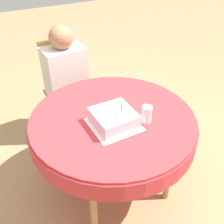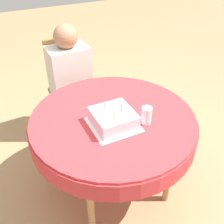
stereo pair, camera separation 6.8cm
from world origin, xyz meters
name	(u,v)px [view 2 (the right image)]	position (x,y,z in m)	size (l,w,h in m)	color
ground_plane	(113,184)	(0.00, 0.00, 0.00)	(12.00, 12.00, 0.00)	#A37F56
dining_table	(113,126)	(0.00, 0.00, 0.65)	(1.19, 1.19, 0.74)	#BC3338
chair	(69,85)	(-0.04, 0.91, 0.53)	(0.39, 0.39, 0.98)	brown
person	(70,72)	(-0.04, 0.82, 0.71)	(0.38, 0.36, 1.15)	#9E7051
napkin	(113,124)	(-0.04, -0.08, 0.74)	(0.31, 0.31, 0.00)	white
birthday_cake	(113,118)	(-0.04, -0.08, 0.79)	(0.26, 0.26, 0.15)	silver
drinking_glass	(147,115)	(0.17, -0.16, 0.80)	(0.07, 0.07, 0.12)	silver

